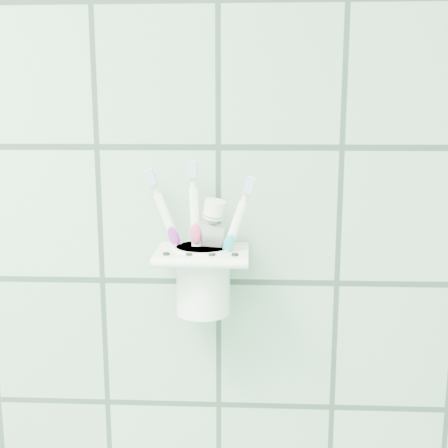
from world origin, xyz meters
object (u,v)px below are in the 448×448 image
Objects in this scene: holder_bracket at (203,255)px; toothbrush_blue at (199,236)px; cup at (203,277)px; toothbrush_orange at (206,240)px; toothbrush_pink at (200,233)px; toothpaste_tube at (200,242)px.

holder_bracket is 0.61× the size of toothbrush_blue.
toothbrush_orange reaches higher than cup.
toothbrush_blue reaches higher than toothbrush_orange.
toothbrush_pink is at bearing 120.39° from toothbrush_orange.
toothbrush_blue is (-0.00, -0.01, 0.06)m from cup.
toothbrush_pink is 0.02m from toothbrush_blue.
toothbrush_blue is 0.03m from toothpaste_tube.
holder_bracket is 0.03m from cup.
holder_bracket is 0.65× the size of toothbrush_orange.
cup is 0.05m from toothpaste_tube.
toothpaste_tube is (-0.00, 0.01, -0.01)m from toothbrush_pink.
toothbrush_pink is 0.02m from toothbrush_orange.
toothbrush_pink is 0.01m from toothpaste_tube.
toothbrush_pink reaches higher than toothbrush_orange.
cup is 0.59× the size of toothpaste_tube.
toothbrush_blue is (-0.00, -0.00, 0.03)m from holder_bracket.
toothpaste_tube is at bearing 92.36° from toothbrush_blue.
cup is 0.48× the size of toothbrush_pink.
toothbrush_blue is (0.00, -0.02, 0.00)m from toothbrush_pink.
toothbrush_pink reaches higher than cup.
holder_bracket is at bearing -90.25° from cup.
holder_bracket is 0.78× the size of toothpaste_tube.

